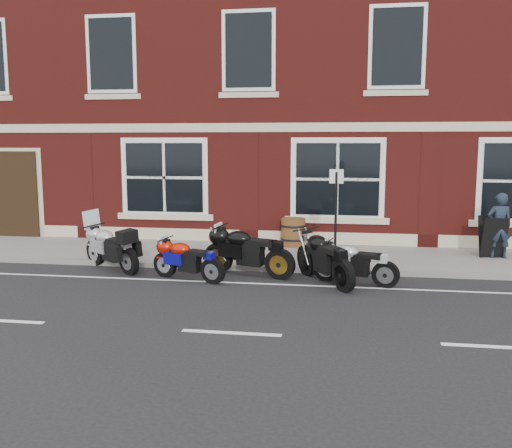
{
  "coord_description": "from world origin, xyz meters",
  "views": [
    {
      "loc": [
        1.74,
        -11.51,
        3.0
      ],
      "look_at": [
        -0.33,
        1.6,
        1.08
      ],
      "focal_mm": 40.0,
      "sensor_mm": 36.0,
      "label": 1
    }
  ],
  "objects_px": {
    "moto_sport_red": "(188,258)",
    "a_board_sign": "(493,237)",
    "moto_sport_silver": "(354,262)",
    "barrel_planter": "(293,232)",
    "moto_touring_silver": "(111,246)",
    "moto_naked_black": "(325,256)",
    "pedestrian_left": "(499,226)",
    "moto_sport_black": "(247,250)",
    "parking_sign": "(336,211)"
  },
  "relations": [
    {
      "from": "moto_sport_red",
      "to": "moto_naked_black",
      "type": "distance_m",
      "value": 2.98
    },
    {
      "from": "moto_sport_silver",
      "to": "moto_sport_black",
      "type": "bearing_deg",
      "value": 96.49
    },
    {
      "from": "moto_sport_black",
      "to": "moto_naked_black",
      "type": "bearing_deg",
      "value": -84.22
    },
    {
      "from": "moto_sport_red",
      "to": "moto_sport_black",
      "type": "bearing_deg",
      "value": -41.19
    },
    {
      "from": "pedestrian_left",
      "to": "barrel_planter",
      "type": "height_order",
      "value": "pedestrian_left"
    },
    {
      "from": "moto_naked_black",
      "to": "a_board_sign",
      "type": "height_order",
      "value": "a_board_sign"
    },
    {
      "from": "moto_naked_black",
      "to": "pedestrian_left",
      "type": "relative_size",
      "value": 1.22
    },
    {
      "from": "a_board_sign",
      "to": "barrel_planter",
      "type": "distance_m",
      "value": 5.15
    },
    {
      "from": "a_board_sign",
      "to": "barrel_planter",
      "type": "bearing_deg",
      "value": 161.57
    },
    {
      "from": "moto_touring_silver",
      "to": "parking_sign",
      "type": "bearing_deg",
      "value": -48.88
    },
    {
      "from": "moto_sport_red",
      "to": "moto_sport_silver",
      "type": "distance_m",
      "value": 3.59
    },
    {
      "from": "moto_touring_silver",
      "to": "moto_sport_silver",
      "type": "height_order",
      "value": "moto_touring_silver"
    },
    {
      "from": "a_board_sign",
      "to": "parking_sign",
      "type": "xyz_separation_m",
      "value": [
        -3.89,
        -1.81,
        0.79
      ]
    },
    {
      "from": "barrel_planter",
      "to": "parking_sign",
      "type": "distance_m",
      "value": 2.98
    },
    {
      "from": "moto_touring_silver",
      "to": "moto_sport_red",
      "type": "relative_size",
      "value": 1.01
    },
    {
      "from": "pedestrian_left",
      "to": "moto_sport_red",
      "type": "bearing_deg",
      "value": 18.74
    },
    {
      "from": "moto_naked_black",
      "to": "pedestrian_left",
      "type": "height_order",
      "value": "pedestrian_left"
    },
    {
      "from": "barrel_planter",
      "to": "moto_sport_red",
      "type": "bearing_deg",
      "value": -117.21
    },
    {
      "from": "moto_touring_silver",
      "to": "barrel_planter",
      "type": "xyz_separation_m",
      "value": [
        4.04,
        3.07,
        -0.05
      ]
    },
    {
      "from": "barrel_planter",
      "to": "pedestrian_left",
      "type": "bearing_deg",
      "value": -9.05
    },
    {
      "from": "barrel_planter",
      "to": "moto_naked_black",
      "type": "bearing_deg",
      "value": -74.31
    },
    {
      "from": "moto_sport_black",
      "to": "barrel_planter",
      "type": "xyz_separation_m",
      "value": [
        0.75,
        3.16,
        -0.08
      ]
    },
    {
      "from": "moto_touring_silver",
      "to": "moto_sport_silver",
      "type": "relative_size",
      "value": 0.98
    },
    {
      "from": "moto_sport_red",
      "to": "moto_naked_black",
      "type": "bearing_deg",
      "value": -64.9
    },
    {
      "from": "moto_sport_red",
      "to": "pedestrian_left",
      "type": "height_order",
      "value": "pedestrian_left"
    },
    {
      "from": "parking_sign",
      "to": "moto_sport_black",
      "type": "bearing_deg",
      "value": -154.26
    },
    {
      "from": "moto_sport_red",
      "to": "parking_sign",
      "type": "distance_m",
      "value": 3.53
    },
    {
      "from": "moto_touring_silver",
      "to": "moto_sport_silver",
      "type": "xyz_separation_m",
      "value": [
        5.66,
        -0.55,
        -0.08
      ]
    },
    {
      "from": "moto_sport_red",
      "to": "a_board_sign",
      "type": "relative_size",
      "value": 1.72
    },
    {
      "from": "moto_sport_black",
      "to": "pedestrian_left",
      "type": "relative_size",
      "value": 1.34
    },
    {
      "from": "moto_sport_silver",
      "to": "moto_naked_black",
      "type": "relative_size",
      "value": 0.91
    },
    {
      "from": "moto_touring_silver",
      "to": "a_board_sign",
      "type": "relative_size",
      "value": 1.73
    },
    {
      "from": "moto_sport_red",
      "to": "barrel_planter",
      "type": "xyz_separation_m",
      "value": [
        1.96,
        3.81,
        0.03
      ]
    },
    {
      "from": "moto_touring_silver",
      "to": "moto_naked_black",
      "type": "distance_m",
      "value": 5.07
    },
    {
      "from": "moto_sport_red",
      "to": "parking_sign",
      "type": "bearing_deg",
      "value": -47.88
    },
    {
      "from": "moto_sport_red",
      "to": "moto_sport_silver",
      "type": "bearing_deg",
      "value": -66.42
    },
    {
      "from": "barrel_planter",
      "to": "parking_sign",
      "type": "height_order",
      "value": "parking_sign"
    },
    {
      "from": "moto_sport_red",
      "to": "barrel_planter",
      "type": "height_order",
      "value": "barrel_planter"
    },
    {
      "from": "moto_sport_silver",
      "to": "barrel_planter",
      "type": "xyz_separation_m",
      "value": [
        -1.62,
        3.62,
        0.03
      ]
    },
    {
      "from": "pedestrian_left",
      "to": "moto_sport_silver",
      "type": "bearing_deg",
      "value": 34.04
    },
    {
      "from": "moto_naked_black",
      "to": "parking_sign",
      "type": "xyz_separation_m",
      "value": [
        0.2,
        1.02,
        0.84
      ]
    },
    {
      "from": "moto_touring_silver",
      "to": "moto_sport_black",
      "type": "relative_size",
      "value": 0.81
    },
    {
      "from": "moto_sport_red",
      "to": "moto_touring_silver",
      "type": "bearing_deg",
      "value": 90.97
    },
    {
      "from": "moto_sport_black",
      "to": "barrel_planter",
      "type": "relative_size",
      "value": 2.81
    },
    {
      "from": "moto_sport_black",
      "to": "pedestrian_left",
      "type": "bearing_deg",
      "value": -49.51
    },
    {
      "from": "pedestrian_left",
      "to": "parking_sign",
      "type": "xyz_separation_m",
      "value": [
        -4.01,
        -1.73,
        0.49
      ]
    },
    {
      "from": "a_board_sign",
      "to": "moto_touring_silver",
      "type": "bearing_deg",
      "value": -175.77
    },
    {
      "from": "moto_sport_red",
      "to": "barrel_planter",
      "type": "relative_size",
      "value": 2.27
    },
    {
      "from": "moto_sport_black",
      "to": "pedestrian_left",
      "type": "distance_m",
      "value": 6.41
    },
    {
      "from": "moto_touring_silver",
      "to": "a_board_sign",
      "type": "bearing_deg",
      "value": -40.19
    }
  ]
}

